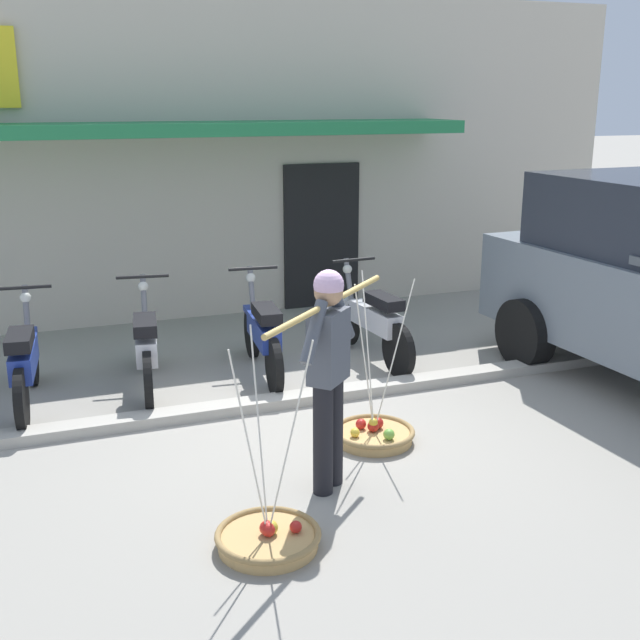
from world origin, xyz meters
The scene contains 10 objects.
ground_plane centered at (0.00, 0.00, 0.00)m, with size 90.00×90.00×0.00m, color gray.
sidewalk_curb centered at (0.00, 0.70, 0.05)m, with size 20.00×0.24×0.10m, color #AEA89C.
fruit_vendor centered at (-0.28, -1.00, 0.98)m, with size 1.38×1.30×1.70m.
fruit_basket_left_side centered at (-0.95, -1.64, 0.07)m, with size 0.71×0.71×1.45m.
fruit_basket_right_side centered at (0.39, -0.36, 0.08)m, with size 0.71×0.71×1.45m.
motorcycle_nearest_shop centered at (-2.38, 1.53, 0.45)m, with size 0.54×1.82×1.09m.
motorcycle_second_in_row centered at (-1.22, 1.61, 0.45)m, with size 0.54×1.81×1.09m.
motorcycle_third_in_row centered at (-0.01, 1.60, 0.45)m, with size 0.54×1.82×1.09m.
motorcycle_end_of_row centered at (1.28, 1.63, 0.45)m, with size 0.54×1.82×1.09m.
storefront_building centered at (-0.33, 6.64, 2.10)m, with size 13.00×6.00×4.20m.
Camera 1 is at (-2.27, -6.06, 2.86)m, focal length 44.27 mm.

